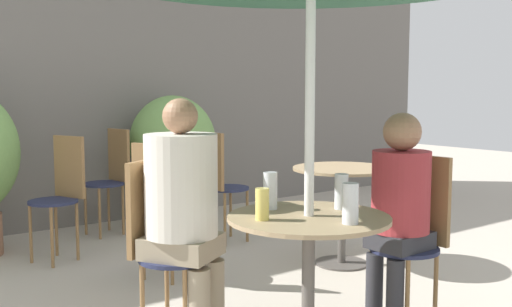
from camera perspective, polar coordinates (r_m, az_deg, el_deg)
name	(u,v)px	position (r m, az deg, el deg)	size (l,w,h in m)	color
storefront_wall	(56,68)	(5.89, -18.54, 7.69)	(10.00, 0.06, 3.00)	slate
cafe_table_near	(308,252)	(2.77, 5.02, -9.37)	(0.74, 0.74, 0.73)	#514C47
cafe_table_far	(343,190)	(4.48, 8.24, -3.48)	(0.74, 0.74, 0.73)	#514C47
bistro_chair_0	(415,227)	(3.35, 14.92, -6.77)	(0.37, 0.37, 0.95)	#232847
bistro_chair_1	(159,236)	(3.08, -9.22, -7.74)	(0.41, 0.42, 0.95)	#232847
bistro_chair_2	(219,177)	(5.07, -3.53, -2.26)	(0.37, 0.37, 0.95)	#232847
bistro_chair_3	(62,186)	(4.81, -17.98, -2.99)	(0.41, 0.39, 0.95)	#232847
bistro_chair_4	(159,199)	(4.09, -9.20, -4.31)	(0.41, 0.40, 0.95)	#232847
bistro_chair_5	(112,171)	(5.57, -13.55, -1.67)	(0.39, 0.37, 0.95)	#232847
seated_person_0	(399,202)	(3.20, 13.45, -4.54)	(0.31, 0.30, 1.18)	#2D2D33
seated_person_1	(184,203)	(2.97, -6.87, -4.69)	(0.44, 0.45, 1.26)	gray
beer_glass_0	(262,204)	(2.62, 0.60, -4.85)	(0.06, 0.06, 0.14)	#DBC65B
beer_glass_1	(351,203)	(2.58, 8.99, -4.72)	(0.07, 0.07, 0.18)	silver
beer_glass_2	(341,191)	(2.89, 8.14, -3.60)	(0.07, 0.07, 0.17)	silver
beer_glass_3	(270,191)	(2.86, 1.36, -3.56)	(0.07, 0.07, 0.18)	silver
potted_plant_1	(173,148)	(5.82, -7.92, 0.57)	(0.83, 0.83, 1.25)	#93664C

